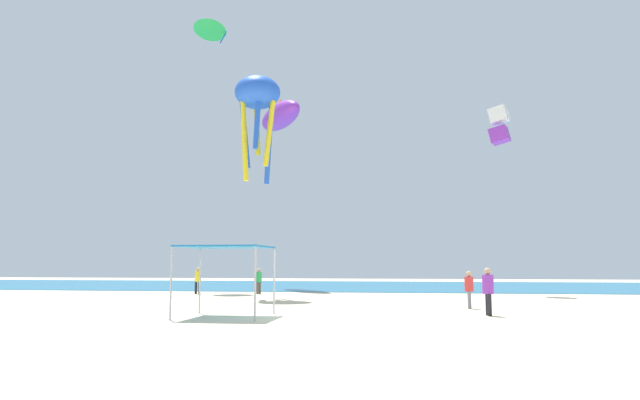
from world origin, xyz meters
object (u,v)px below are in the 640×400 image
person_rightmost (469,287)px  person_leftmost (198,278)px  person_near_tent (488,287)px  kite_octopus_blue (257,98)px  kite_inflatable_purple (280,116)px  person_central (259,279)px  canopy_tent (226,250)px  kite_delta_green (210,28)px  kite_box_white (499,125)px

person_rightmost → person_leftmost: bearing=67.1°
person_near_tent → kite_octopus_blue: 19.14m
person_rightmost → kite_inflatable_purple: 26.38m
person_central → kite_inflatable_purple: kite_inflatable_purple is taller
canopy_tent → kite_octopus_blue: kite_octopus_blue is taller
canopy_tent → kite_delta_green: 29.19m
person_near_tent → person_central: bearing=-143.2°
person_rightmost → kite_delta_green: (-17.74, 16.01, 19.57)m
kite_delta_green → person_rightmost: bearing=140.1°
person_central → kite_delta_green: 21.03m
canopy_tent → person_central: bearing=100.2°
kite_octopus_blue → canopy_tent: bearing=-4.1°
person_central → kite_delta_green: kite_delta_green is taller
person_near_tent → person_rightmost: 3.47m
person_near_tent → kite_box_white: kite_box_white is taller
canopy_tent → person_central: 16.24m
person_leftmost → person_rightmost: bearing=170.2°
person_near_tent → canopy_tent: bearing=-83.9°
person_leftmost → kite_box_white: bearing=-149.4°
kite_inflatable_purple → kite_octopus_blue: kite_inflatable_purple is taller
kite_delta_green → kite_inflatable_purple: 8.78m
person_central → kite_inflatable_purple: bearing=-159.8°
canopy_tent → kite_box_white: kite_box_white is taller
person_leftmost → person_central: size_ratio=1.05×
kite_box_white → kite_octopus_blue: (-15.02, -5.87, 0.81)m
person_near_tent → kite_delta_green: 32.93m
canopy_tent → kite_octopus_blue: bearing=99.9°
canopy_tent → person_central: size_ratio=1.87×
canopy_tent → person_rightmost: bearing=29.8°
person_leftmost → kite_octopus_blue: size_ratio=0.26×
person_rightmost → kite_octopus_blue: (-11.44, 7.02, 10.97)m
person_central → kite_delta_green: bearing=-117.6°
kite_octopus_blue → kite_box_white: bearing=97.3°
canopy_tent → person_rightmost: size_ratio=1.91×
kite_inflatable_purple → person_rightmost: bearing=0.6°
person_near_tent → person_central: size_ratio=1.08×
kite_delta_green → kite_octopus_blue: bearing=127.1°
canopy_tent → kite_box_white: bearing=54.7°
kite_box_white → kite_inflatable_purple: 17.67m
person_central → person_leftmost: bearing=-63.3°
person_central → kite_inflatable_purple: size_ratio=0.24×
kite_octopus_blue → kite_inflatable_purple: bearing=172.0°
person_leftmost → kite_inflatable_purple: size_ratio=0.25×
kite_box_white → person_near_tent: bearing=-169.5°
person_near_tent → kite_box_white: 19.46m
canopy_tent → person_leftmost: size_ratio=1.79×
person_rightmost → kite_inflatable_purple: bearing=42.6°
canopy_tent → kite_octopus_blue: (-2.15, 12.32, 9.47)m
kite_delta_green → kite_box_white: 23.51m
person_central → person_rightmost: size_ratio=1.02×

